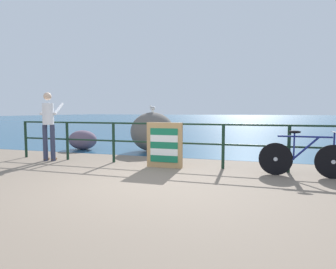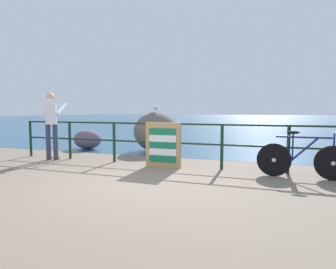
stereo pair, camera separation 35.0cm
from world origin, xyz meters
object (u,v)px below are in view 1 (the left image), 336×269
bicycle (304,157)px  folded_deckchair_stack (165,145)px  breakwater_boulder_main (152,132)px  person_at_railing (49,123)px  seagull (152,108)px  breakwater_boulder_left (83,140)px

bicycle → folded_deckchair_stack: 2.93m
folded_deckchair_stack → breakwater_boulder_main: 2.70m
breakwater_boulder_main → person_at_railing: bearing=-128.9°
person_at_railing → seagull: size_ratio=5.81×
breakwater_boulder_main → breakwater_boulder_left: bearing=-173.4°
folded_deckchair_stack → person_at_railing: bearing=-179.5°
breakwater_boulder_left → person_at_railing: bearing=-78.5°
breakwater_boulder_left → seagull: 2.64m
bicycle → folded_deckchair_stack: (-2.92, 0.10, 0.13)m
bicycle → breakwater_boulder_main: breakwater_boulder_main is taller
seagull → breakwater_boulder_left: bearing=47.6°
folded_deckchair_stack → seagull: 2.93m
breakwater_boulder_left → breakwater_boulder_main: bearing=6.6°
person_at_railing → folded_deckchair_stack: size_ratio=1.71×
breakwater_boulder_main → breakwater_boulder_left: size_ratio=1.43×
bicycle → person_at_railing: (-6.08, 0.07, 0.60)m
breakwater_boulder_left → seagull: (2.39, 0.37, 1.07)m
folded_deckchair_stack → breakwater_boulder_main: breakwater_boulder_main is taller
person_at_railing → seagull: person_at_railing is taller
breakwater_boulder_left → seagull: size_ratio=3.27×
seagull → folded_deckchair_stack: bearing=154.5°
folded_deckchair_stack → breakwater_boulder_main: bearing=116.0°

